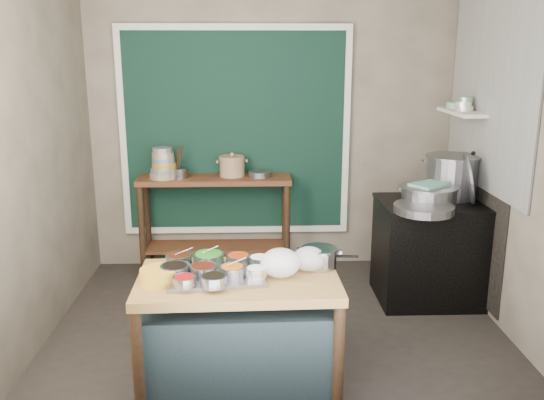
{
  "coord_description": "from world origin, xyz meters",
  "views": [
    {
      "loc": [
        -0.19,
        -4.09,
        2.11
      ],
      "look_at": [
        -0.04,
        0.25,
        0.98
      ],
      "focal_mm": 38.0,
      "sensor_mm": 36.0,
      "label": 1
    }
  ],
  "objects_px": {
    "prep_table": "(239,332)",
    "utensil_cup": "(180,173)",
    "condiment_tray": "(215,276)",
    "stove_block": "(431,253)",
    "back_counter": "(216,225)",
    "yellow_basin": "(159,276)",
    "ceramic_crock": "(232,167)",
    "saucepan": "(319,258)",
    "steamer": "(429,195)",
    "stock_pot": "(452,177)"
  },
  "relations": [
    {
      "from": "condiment_tray",
      "to": "prep_table",
      "type": "bearing_deg",
      "value": 1.61
    },
    {
      "from": "back_counter",
      "to": "ceramic_crock",
      "type": "relative_size",
      "value": 5.62
    },
    {
      "from": "back_counter",
      "to": "stock_pot",
      "type": "height_order",
      "value": "stock_pot"
    },
    {
      "from": "yellow_basin",
      "to": "ceramic_crock",
      "type": "height_order",
      "value": "ceramic_crock"
    },
    {
      "from": "prep_table",
      "to": "yellow_basin",
      "type": "xyz_separation_m",
      "value": [
        -0.47,
        -0.07,
        0.42
      ]
    },
    {
      "from": "steamer",
      "to": "back_counter",
      "type": "bearing_deg",
      "value": 155.95
    },
    {
      "from": "stove_block",
      "to": "condiment_tray",
      "type": "xyz_separation_m",
      "value": [
        -1.77,
        -1.3,
        0.34
      ]
    },
    {
      "from": "prep_table",
      "to": "utensil_cup",
      "type": "relative_size",
      "value": 7.82
    },
    {
      "from": "utensil_cup",
      "to": "ceramic_crock",
      "type": "distance_m",
      "value": 0.5
    },
    {
      "from": "ceramic_crock",
      "to": "stove_block",
      "type": "bearing_deg",
      "value": -23.89
    },
    {
      "from": "saucepan",
      "to": "ceramic_crock",
      "type": "bearing_deg",
      "value": 114.36
    },
    {
      "from": "stock_pot",
      "to": "saucepan",
      "type": "bearing_deg",
      "value": -134.83
    },
    {
      "from": "prep_table",
      "to": "condiment_tray",
      "type": "relative_size",
      "value": 2.13
    },
    {
      "from": "back_counter",
      "to": "utensil_cup",
      "type": "relative_size",
      "value": 9.07
    },
    {
      "from": "utensil_cup",
      "to": "steamer",
      "type": "bearing_deg",
      "value": -19.86
    },
    {
      "from": "back_counter",
      "to": "stock_pot",
      "type": "bearing_deg",
      "value": -15.56
    },
    {
      "from": "back_counter",
      "to": "utensil_cup",
      "type": "height_order",
      "value": "utensil_cup"
    },
    {
      "from": "prep_table",
      "to": "yellow_basin",
      "type": "bearing_deg",
      "value": -172.49
    },
    {
      "from": "condiment_tray",
      "to": "steamer",
      "type": "height_order",
      "value": "steamer"
    },
    {
      "from": "condiment_tray",
      "to": "saucepan",
      "type": "distance_m",
      "value": 0.68
    },
    {
      "from": "condiment_tray",
      "to": "stove_block",
      "type": "bearing_deg",
      "value": 36.32
    },
    {
      "from": "prep_table",
      "to": "back_counter",
      "type": "distance_m",
      "value": 2.05
    },
    {
      "from": "stock_pot",
      "to": "back_counter",
      "type": "bearing_deg",
      "value": 164.44
    },
    {
      "from": "steamer",
      "to": "saucepan",
      "type": "bearing_deg",
      "value": -133.96
    },
    {
      "from": "yellow_basin",
      "to": "ceramic_crock",
      "type": "bearing_deg",
      "value": 80.09
    },
    {
      "from": "condiment_tray",
      "to": "saucepan",
      "type": "relative_size",
      "value": 2.43
    },
    {
      "from": "ceramic_crock",
      "to": "saucepan",
      "type": "bearing_deg",
      "value": -72.05
    },
    {
      "from": "saucepan",
      "to": "stock_pot",
      "type": "bearing_deg",
      "value": 51.58
    },
    {
      "from": "back_counter",
      "to": "ceramic_crock",
      "type": "bearing_deg",
      "value": 12.27
    },
    {
      "from": "prep_table",
      "to": "condiment_tray",
      "type": "xyz_separation_m",
      "value": [
        -0.14,
        -0.0,
        0.39
      ]
    },
    {
      "from": "ceramic_crock",
      "to": "stock_pot",
      "type": "bearing_deg",
      "value": -17.86
    },
    {
      "from": "back_counter",
      "to": "yellow_basin",
      "type": "height_order",
      "value": "back_counter"
    },
    {
      "from": "back_counter",
      "to": "steamer",
      "type": "distance_m",
      "value": 2.05
    },
    {
      "from": "prep_table",
      "to": "back_counter",
      "type": "xyz_separation_m",
      "value": [
        -0.27,
        2.03,
        0.1
      ]
    },
    {
      "from": "back_counter",
      "to": "saucepan",
      "type": "height_order",
      "value": "back_counter"
    },
    {
      "from": "back_counter",
      "to": "stove_block",
      "type": "height_order",
      "value": "back_counter"
    },
    {
      "from": "utensil_cup",
      "to": "stove_block",
      "type": "bearing_deg",
      "value": -17.29
    },
    {
      "from": "stove_block",
      "to": "saucepan",
      "type": "height_order",
      "value": "saucepan"
    },
    {
      "from": "prep_table",
      "to": "stock_pot",
      "type": "relative_size",
      "value": 2.66
    },
    {
      "from": "steamer",
      "to": "prep_table",
      "type": "bearing_deg",
      "value": -141.84
    },
    {
      "from": "back_counter",
      "to": "steamer",
      "type": "xyz_separation_m",
      "value": [
        1.82,
        -0.81,
        0.48
      ]
    },
    {
      "from": "yellow_basin",
      "to": "stock_pot",
      "type": "bearing_deg",
      "value": 33.71
    },
    {
      "from": "prep_table",
      "to": "condiment_tray",
      "type": "distance_m",
      "value": 0.41
    },
    {
      "from": "stock_pot",
      "to": "steamer",
      "type": "xyz_separation_m",
      "value": [
        -0.26,
        -0.23,
        -0.11
      ]
    },
    {
      "from": "condiment_tray",
      "to": "utensil_cup",
      "type": "xyz_separation_m",
      "value": [
        -0.45,
        2.0,
        0.23
      ]
    },
    {
      "from": "prep_table",
      "to": "stove_block",
      "type": "relative_size",
      "value": 1.39
    },
    {
      "from": "back_counter",
      "to": "ceramic_crock",
      "type": "xyz_separation_m",
      "value": [
        0.17,
        0.04,
        0.56
      ]
    },
    {
      "from": "saucepan",
      "to": "ceramic_crock",
      "type": "xyz_separation_m",
      "value": [
        -0.62,
        1.92,
        0.22
      ]
    },
    {
      "from": "condiment_tray",
      "to": "saucepan",
      "type": "xyz_separation_m",
      "value": [
        0.66,
        0.16,
        0.05
      ]
    },
    {
      "from": "saucepan",
      "to": "steamer",
      "type": "xyz_separation_m",
      "value": [
        1.03,
        1.07,
        0.14
      ]
    }
  ]
}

